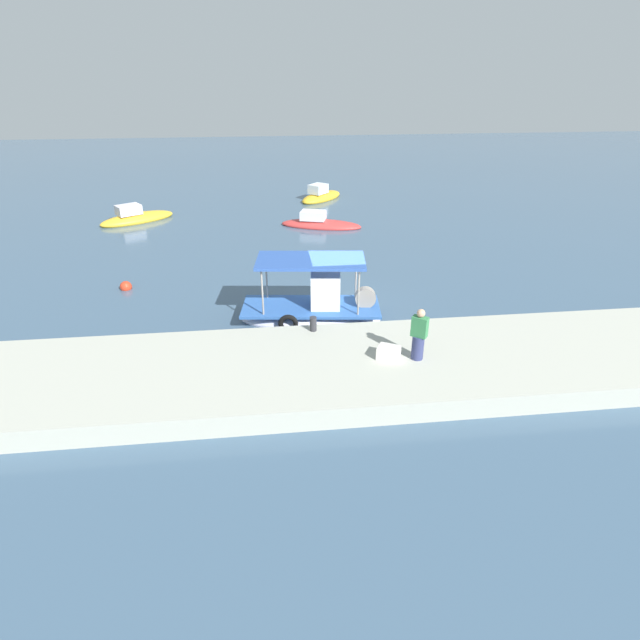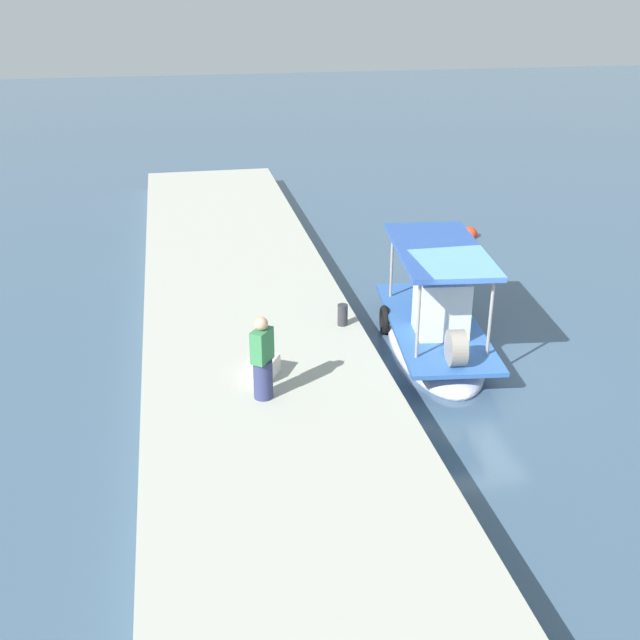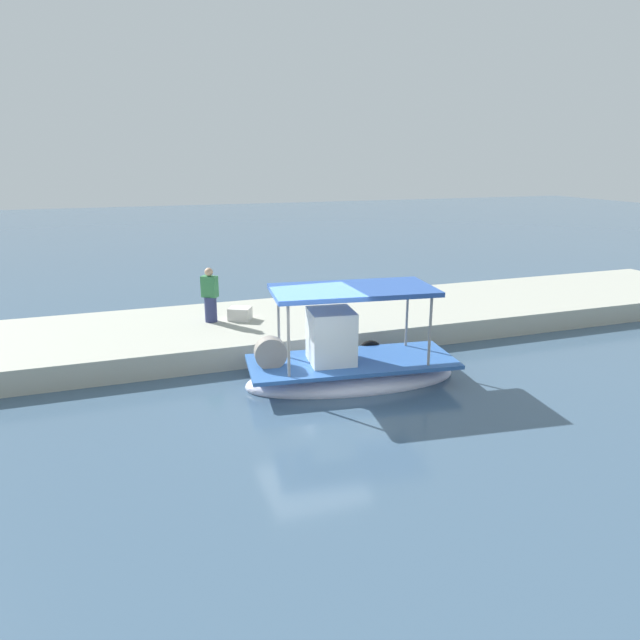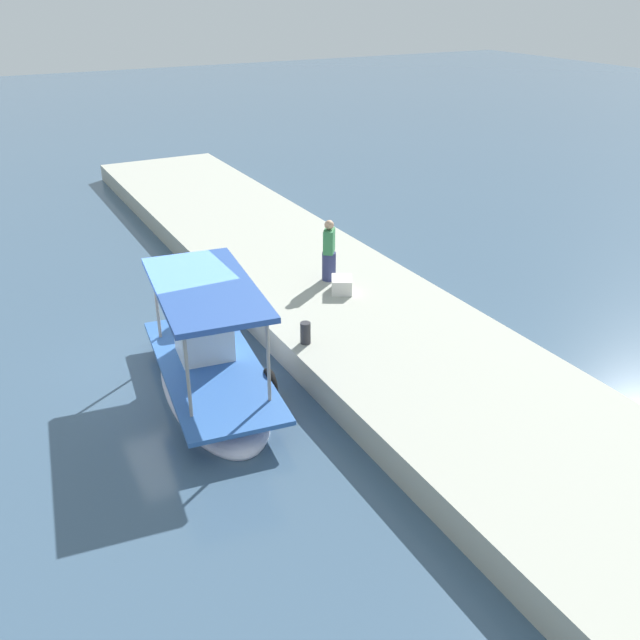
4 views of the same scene
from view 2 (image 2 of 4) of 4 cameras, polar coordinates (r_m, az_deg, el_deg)
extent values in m
plane|color=#3E5870|center=(18.01, 11.07, -3.42)|extent=(120.00, 120.00, 0.00)
cube|color=#ACAD9F|center=(16.75, -4.30, -3.91)|extent=(36.00, 5.05, 0.67)
ellipsoid|color=silver|center=(18.86, 8.39, -1.66)|extent=(5.73, 2.71, 0.85)
cube|color=#3261AC|center=(18.66, 8.47, -0.35)|extent=(5.51, 2.68, 0.10)
cube|color=silver|center=(17.90, 8.97, 0.89)|extent=(1.23, 1.26, 1.45)
cylinder|color=gray|center=(16.94, 12.50, 0.02)|extent=(0.07, 0.07, 1.88)
cylinder|color=gray|center=(16.57, 7.28, -0.15)|extent=(0.07, 0.07, 1.88)
cylinder|color=gray|center=(20.10, 9.76, 4.11)|extent=(0.07, 0.07, 1.88)
cylinder|color=gray|center=(19.79, 5.33, 4.04)|extent=(0.07, 0.07, 1.88)
cube|color=#2D52A2|center=(17.97, 8.84, 5.15)|extent=(4.24, 2.44, 0.12)
torus|color=black|center=(19.29, 4.80, 0.02)|extent=(0.76, 0.27, 0.74)
cylinder|color=gray|center=(16.65, 10.07, -2.07)|extent=(0.84, 0.44, 0.80)
cylinder|color=navy|center=(14.94, -4.24, -4.40)|extent=(0.53, 0.53, 0.79)
cube|color=#357D4A|center=(14.61, -4.32, -1.90)|extent=(0.54, 0.50, 0.65)
sphere|color=tan|center=(14.42, -4.38, -0.27)|extent=(0.26, 0.26, 0.26)
cylinder|color=#2D2D33|center=(18.05, 1.69, 0.38)|extent=(0.24, 0.24, 0.51)
cube|color=silver|center=(15.83, -4.26, -3.48)|extent=(0.84, 0.79, 0.40)
sphere|color=red|center=(27.11, 11.03, 6.27)|extent=(0.52, 0.52, 0.52)
camera|label=1|loc=(21.35, -48.28, 18.52)|focal=28.56mm
camera|label=3|loc=(21.57, 49.36, 9.00)|focal=31.70mm
camera|label=4|loc=(30.46, 8.86, 23.74)|focal=39.38mm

